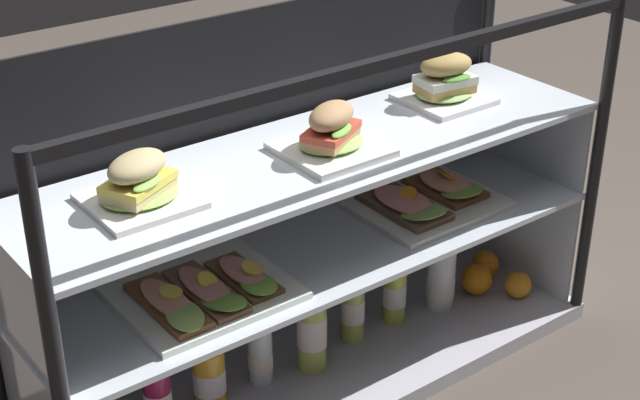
# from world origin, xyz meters

# --- Properties ---
(ground_plane) EXTENTS (6.00, 6.00, 0.02)m
(ground_plane) POSITION_xyz_m (0.00, 0.00, -0.01)
(ground_plane) COLOR #4D433C
(ground_plane) RESTS_ON ground
(case_base_deck) EXTENTS (1.40, 0.41, 0.04)m
(case_base_deck) POSITION_xyz_m (0.00, 0.00, 0.02)
(case_base_deck) COLOR #B5B5C0
(case_base_deck) RESTS_ON ground
(case_frame) EXTENTS (1.40, 0.41, 0.85)m
(case_frame) POSITION_xyz_m (0.00, 0.13, 0.47)
(case_frame) COLOR black
(case_frame) RESTS_ON ground
(riser_lower_tier) EXTENTS (1.34, 0.36, 0.30)m
(riser_lower_tier) POSITION_xyz_m (0.00, 0.00, 0.19)
(riser_lower_tier) COLOR silver
(riser_lower_tier) RESTS_ON case_base_deck
(shelf_lower_glass) EXTENTS (1.35, 0.37, 0.01)m
(shelf_lower_glass) POSITION_xyz_m (0.00, 0.00, 0.35)
(shelf_lower_glass) COLOR silver
(shelf_lower_glass) RESTS_ON riser_lower_tier
(riser_upper_tier) EXTENTS (1.34, 0.36, 0.22)m
(riser_upper_tier) POSITION_xyz_m (0.00, 0.00, 0.47)
(riser_upper_tier) COLOR silver
(riser_upper_tier) RESTS_ON shelf_lower_glass
(shelf_upper_glass) EXTENTS (1.35, 0.37, 0.01)m
(shelf_upper_glass) POSITION_xyz_m (0.00, 0.00, 0.59)
(shelf_upper_glass) COLOR silver
(shelf_upper_glass) RESTS_ON riser_upper_tier
(plated_roll_sandwich_center) EXTENTS (0.19, 0.19, 0.10)m
(plated_roll_sandwich_center) POSITION_xyz_m (-0.41, 0.01, 0.63)
(plated_roll_sandwich_center) COLOR white
(plated_roll_sandwich_center) RESTS_ON shelf_upper_glass
(plated_roll_sandwich_right_of_center) EXTENTS (0.20, 0.20, 0.11)m
(plated_roll_sandwich_right_of_center) POSITION_xyz_m (0.01, -0.02, 0.63)
(plated_roll_sandwich_right_of_center) COLOR white
(plated_roll_sandwich_right_of_center) RESTS_ON shelf_upper_glass
(plated_roll_sandwich_mid_right) EXTENTS (0.18, 0.18, 0.12)m
(plated_roll_sandwich_mid_right) POSITION_xyz_m (0.40, 0.04, 0.64)
(plated_roll_sandwich_mid_right) COLOR white
(plated_roll_sandwich_mid_right) RESTS_ON shelf_upper_glass
(open_sandwich_tray_right_of_center) EXTENTS (0.34, 0.29, 0.06)m
(open_sandwich_tray_right_of_center) POSITION_xyz_m (-0.31, -0.03, 0.38)
(open_sandwich_tray_right_of_center) COLOR white
(open_sandwich_tray_right_of_center) RESTS_ON shelf_lower_glass
(open_sandwich_tray_left_of_center) EXTENTS (0.34, 0.28, 0.07)m
(open_sandwich_tray_left_of_center) POSITION_xyz_m (0.32, 0.00, 0.38)
(open_sandwich_tray_left_of_center) COLOR white
(open_sandwich_tray_left_of_center) RESTS_ON shelf_lower_glass
(juice_bottle_tucked_behind) EXTENTS (0.06, 0.06, 0.22)m
(juice_bottle_tucked_behind) POSITION_xyz_m (-0.40, 0.03, 0.13)
(juice_bottle_tucked_behind) COLOR #A1204A
(juice_bottle_tucked_behind) RESTS_ON case_base_deck
(juice_bottle_back_center) EXTENTS (0.07, 0.07, 0.19)m
(juice_bottle_back_center) POSITION_xyz_m (-0.28, 0.03, 0.12)
(juice_bottle_back_center) COLOR gold
(juice_bottle_back_center) RESTS_ON case_base_deck
(juice_bottle_front_left_end) EXTENTS (0.06, 0.06, 0.19)m
(juice_bottle_front_left_end) POSITION_xyz_m (-0.14, 0.04, 0.12)
(juice_bottle_front_left_end) COLOR white
(juice_bottle_front_left_end) RESTS_ON case_base_deck
(juice_bottle_front_fourth) EXTENTS (0.07, 0.07, 0.24)m
(juice_bottle_front_fourth) POSITION_xyz_m (-0.02, 0.01, 0.15)
(juice_bottle_front_fourth) COLOR #B3C955
(juice_bottle_front_fourth) RESTS_ON case_base_deck
(juice_bottle_back_left) EXTENTS (0.06, 0.06, 0.25)m
(juice_bottle_back_left) POSITION_xyz_m (0.13, 0.04, 0.14)
(juice_bottle_back_left) COLOR #B2C854
(juice_bottle_back_left) RESTS_ON case_base_deck
(juice_bottle_back_right) EXTENTS (0.06, 0.06, 0.21)m
(juice_bottle_back_right) POSITION_xyz_m (0.26, 0.04, 0.13)
(juice_bottle_back_right) COLOR #BECA49
(juice_bottle_back_right) RESTS_ON case_base_deck
(juice_bottle_front_middle) EXTENTS (0.07, 0.07, 0.21)m
(juice_bottle_front_middle) POSITION_xyz_m (0.40, 0.01, 0.12)
(juice_bottle_front_middle) COLOR white
(juice_bottle_front_middle) RESTS_ON case_base_deck
(orange_fruit_beside_bottles) EXTENTS (0.07, 0.07, 0.07)m
(orange_fruit_beside_bottles) POSITION_xyz_m (0.59, -0.08, 0.08)
(orange_fruit_beside_bottles) COLOR orange
(orange_fruit_beside_bottles) RESTS_ON case_base_deck
(orange_fruit_near_left_post) EXTENTS (0.08, 0.08, 0.08)m
(orange_fruit_near_left_post) POSITION_xyz_m (0.51, -0.00, 0.08)
(orange_fruit_near_left_post) COLOR orange
(orange_fruit_near_left_post) RESTS_ON case_base_deck
(orange_fruit_rolled_forward) EXTENTS (0.07, 0.07, 0.07)m
(orange_fruit_rolled_forward) POSITION_xyz_m (0.59, 0.04, 0.08)
(orange_fruit_rolled_forward) COLOR orange
(orange_fruit_rolled_forward) RESTS_ON case_base_deck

